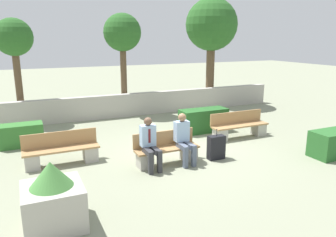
{
  "coord_description": "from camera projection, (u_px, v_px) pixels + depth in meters",
  "views": [
    {
      "loc": [
        -4.18,
        -8.13,
        3.25
      ],
      "look_at": [
        -0.25,
        0.5,
        0.9
      ],
      "focal_mm": 35.0,
      "sensor_mm": 36.0,
      "label": 1
    }
  ],
  "objects": [
    {
      "name": "tree_center_right",
      "position": [
        212.0,
        26.0,
        15.58
      ],
      "size": [
        2.48,
        2.48,
        5.09
      ],
      "color": "brown",
      "rests_on": "ground_plane"
    },
    {
      "name": "tree_leftmost",
      "position": [
        14.0,
        40.0,
        12.12
      ],
      "size": [
        1.4,
        1.4,
        3.97
      ],
      "color": "brown",
      "rests_on": "ground_plane"
    },
    {
      "name": "planter_corner_left",
      "position": [
        53.0,
        199.0,
        5.69
      ],
      "size": [
        1.02,
        1.02,
        1.21
      ],
      "color": "#ADA89E",
      "rests_on": "ground_plane"
    },
    {
      "name": "ground_plane",
      "position": [
        183.0,
        151.0,
        9.65
      ],
      "size": [
        60.0,
        60.0,
        0.0
      ],
      "primitive_type": "plane",
      "color": "gray"
    },
    {
      "name": "tree_center_left",
      "position": [
        122.0,
        35.0,
        13.56
      ],
      "size": [
        1.56,
        1.56,
        4.25
      ],
      "color": "brown",
      "rests_on": "ground_plane"
    },
    {
      "name": "hedge_block_near_right",
      "position": [
        203.0,
        120.0,
        11.55
      ],
      "size": [
        1.7,
        0.66,
        0.82
      ],
      "color": "#235623",
      "rests_on": "ground_plane"
    },
    {
      "name": "bench_left_side",
      "position": [
        239.0,
        128.0,
        10.91
      ],
      "size": [
        2.03,
        0.48,
        0.84
      ],
      "rotation": [
        0.0,
        0.0,
        -0.13
      ],
      "color": "#A37A4C",
      "rests_on": "ground_plane"
    },
    {
      "name": "hedge_block_near_left",
      "position": [
        21.0,
        135.0,
        10.02
      ],
      "size": [
        1.26,
        0.62,
        0.69
      ],
      "color": "#33702D",
      "rests_on": "ground_plane"
    },
    {
      "name": "perimeter_wall",
      "position": [
        130.0,
        105.0,
        13.92
      ],
      "size": [
        14.14,
        0.3,
        0.95
      ],
      "color": "#ADA89E",
      "rests_on": "ground_plane"
    },
    {
      "name": "person_seated_woman",
      "position": [
        184.0,
        136.0,
        8.58
      ],
      "size": [
        0.38,
        0.63,
        1.33
      ],
      "color": "#515B70",
      "rests_on": "ground_plane"
    },
    {
      "name": "person_seated_man",
      "position": [
        150.0,
        141.0,
        8.2
      ],
      "size": [
        0.38,
        0.63,
        1.32
      ],
      "color": "#333338",
      "rests_on": "ground_plane"
    },
    {
      "name": "bench_right_side",
      "position": [
        62.0,
        152.0,
        8.58
      ],
      "size": [
        1.93,
        0.48,
        0.84
      ],
      "rotation": [
        0.0,
        0.0,
        -0.2
      ],
      "color": "#A37A4C",
      "rests_on": "ground_plane"
    },
    {
      "name": "suitcase",
      "position": [
        216.0,
        147.0,
        8.95
      ],
      "size": [
        0.47,
        0.23,
        0.86
      ],
      "color": "black",
      "rests_on": "ground_plane"
    },
    {
      "name": "hedge_block_mid_left",
      "position": [
        336.0,
        143.0,
        9.2
      ],
      "size": [
        1.47,
        0.7,
        0.73
      ],
      "color": "#286028",
      "rests_on": "ground_plane"
    },
    {
      "name": "bench_front",
      "position": [
        167.0,
        152.0,
        8.63
      ],
      "size": [
        1.73,
        0.48,
        0.84
      ],
      "color": "#A37A4C",
      "rests_on": "ground_plane"
    }
  ]
}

